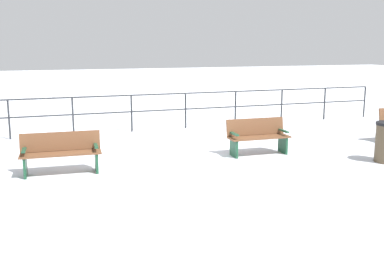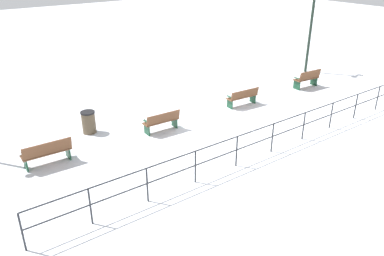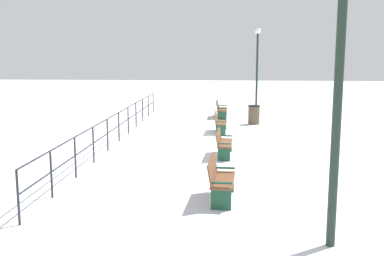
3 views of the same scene
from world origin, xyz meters
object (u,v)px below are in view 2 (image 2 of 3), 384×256
(bench_nearest, at_px, (307,79))
(lamppost_near, at_px, (312,16))
(bench_second, at_px, (243,97))
(bench_third, at_px, (162,121))
(trash_bin, at_px, (89,122))
(bench_fourth, at_px, (47,152))

(bench_nearest, bearing_deg, lamppost_near, -46.51)
(bench_second, xyz_separation_m, lamppost_near, (1.85, -6.82, 2.75))
(bench_third, bearing_deg, bench_second, -86.25)
(bench_second, height_order, trash_bin, trash_bin)
(bench_second, xyz_separation_m, bench_fourth, (-0.12, 8.99, 0.02))
(trash_bin, bearing_deg, bench_fourth, 126.61)
(bench_nearest, height_order, bench_fourth, bench_nearest)
(bench_third, height_order, trash_bin, trash_bin)
(bench_fourth, bearing_deg, bench_nearest, -88.35)
(bench_third, height_order, lamppost_near, lamppost_near)
(lamppost_near, bearing_deg, bench_nearest, 129.69)
(bench_second, bearing_deg, bench_fourth, 94.04)
(bench_third, bearing_deg, lamppost_near, -78.09)
(bench_second, relative_size, trash_bin, 1.79)
(bench_third, relative_size, bench_fourth, 0.91)
(lamppost_near, xyz_separation_m, trash_bin, (-0.40, 13.69, -2.74))
(bench_third, distance_m, trash_bin, 2.86)
(lamppost_near, bearing_deg, bench_fourth, 97.11)
(bench_nearest, relative_size, bench_second, 0.95)
(bench_nearest, xyz_separation_m, bench_second, (0.08, 4.49, -0.05))
(bench_second, bearing_deg, bench_nearest, -87.72)
(bench_fourth, height_order, trash_bin, bench_fourth)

